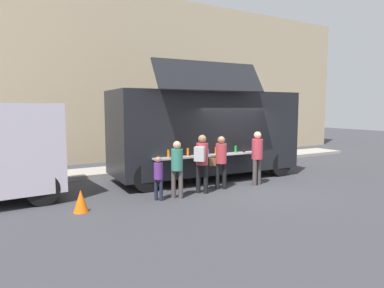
{
  "coord_description": "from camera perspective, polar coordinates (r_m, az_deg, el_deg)",
  "views": [
    {
      "loc": [
        -6.94,
        -8.16,
        2.5
      ],
      "look_at": [
        -1.19,
        1.64,
        1.3
      ],
      "focal_mm": 32.1,
      "sensor_mm": 36.0,
      "label": 1
    }
  ],
  "objects": [
    {
      "name": "ground_plane",
      "position": [
        11.0,
        9.77,
        -7.2
      ],
      "size": [
        60.0,
        60.0,
        0.0
      ],
      "primitive_type": "plane",
      "color": "#38383D"
    },
    {
      "name": "curb_strip",
      "position": [
        13.28,
        -18.87,
        -4.83
      ],
      "size": [
        28.0,
        1.6,
        0.15
      ],
      "primitive_type": "cube",
      "color": "#9E998E",
      "rests_on": "ground"
    },
    {
      "name": "building_behind",
      "position": [
        17.13,
        -18.66,
        10.46
      ],
      "size": [
        32.0,
        2.4,
        7.83
      ],
      "primitive_type": "cube",
      "color": "tan",
      "rests_on": "ground"
    },
    {
      "name": "food_truck_main",
      "position": [
        12.14,
        2.36,
        2.08
      ],
      "size": [
        6.68,
        3.05,
        3.94
      ],
      "rotation": [
        0.0,
        0.0,
        -0.05
      ],
      "color": "black",
      "rests_on": "ground"
    },
    {
      "name": "traffic_cone_orange",
      "position": [
        8.75,
        -17.98,
        -8.99
      ],
      "size": [
        0.36,
        0.36,
        0.55
      ],
      "primitive_type": "cone",
      "color": "orange",
      "rests_on": "ground"
    },
    {
      "name": "trash_bin",
      "position": [
        16.4,
        9.36,
        -1.04
      ],
      "size": [
        0.6,
        0.6,
        1.01
      ],
      "primitive_type": "cylinder",
      "color": "#2E6536",
      "rests_on": "ground"
    },
    {
      "name": "customer_front_ordering",
      "position": [
        10.54,
        4.77,
        -2.33
      ],
      "size": [
        0.52,
        0.39,
        1.64
      ],
      "rotation": [
        0.0,
        0.0,
        1.11
      ],
      "color": "black",
      "rests_on": "ground"
    },
    {
      "name": "customer_mid_with_backpack",
      "position": [
        9.96,
        1.63,
        -2.31
      ],
      "size": [
        0.54,
        0.53,
        1.72
      ],
      "rotation": [
        0.0,
        0.0,
        0.74
      ],
      "color": "black",
      "rests_on": "ground"
    },
    {
      "name": "customer_rear_waiting",
      "position": [
        9.48,
        -2.51,
        -3.37
      ],
      "size": [
        0.32,
        0.32,
        1.59
      ],
      "rotation": [
        0.0,
        0.0,
        0.79
      ],
      "color": "#504845",
      "rests_on": "ground"
    },
    {
      "name": "customer_extra_browsing",
      "position": [
        11.26,
        10.78,
        -1.52
      ],
      "size": [
        0.36,
        0.36,
        1.74
      ],
      "rotation": [
        0.0,
        0.0,
        1.81
      ],
      "color": "#4B4442",
      "rests_on": "ground"
    },
    {
      "name": "child_near_queue",
      "position": [
        9.3,
        -5.61,
        -5.05
      ],
      "size": [
        0.24,
        0.24,
        1.2
      ],
      "rotation": [
        0.0,
        0.0,
        0.61
      ],
      "color": "#1F2236",
      "rests_on": "ground"
    }
  ]
}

